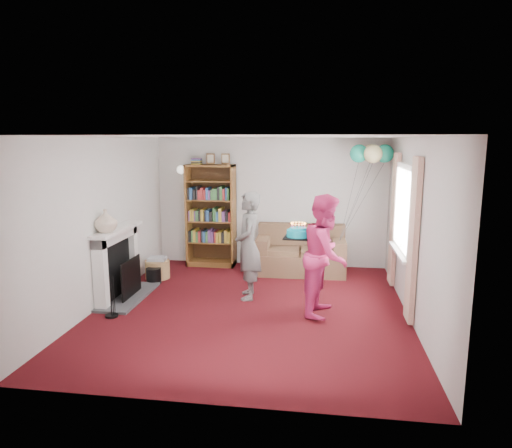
% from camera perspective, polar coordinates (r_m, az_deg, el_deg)
% --- Properties ---
extents(ground, '(5.00, 5.00, 0.00)m').
position_cam_1_polar(ground, '(6.85, -0.64, -10.55)').
color(ground, '#370809').
rests_on(ground, ground).
extents(wall_back, '(4.50, 0.02, 2.50)m').
position_cam_1_polar(wall_back, '(8.96, 1.80, 2.74)').
color(wall_back, silver).
rests_on(wall_back, ground).
extents(wall_left, '(0.02, 5.00, 2.50)m').
position_cam_1_polar(wall_left, '(7.20, -18.73, 0.27)').
color(wall_left, silver).
rests_on(wall_left, ground).
extents(wall_right, '(0.02, 5.00, 2.50)m').
position_cam_1_polar(wall_right, '(6.56, 19.26, -0.73)').
color(wall_right, silver).
rests_on(wall_right, ground).
extents(ceiling, '(4.50, 5.00, 0.01)m').
position_cam_1_polar(ceiling, '(6.39, -0.68, 10.90)').
color(ceiling, white).
rests_on(ceiling, wall_back).
extents(fireplace, '(0.55, 1.80, 1.12)m').
position_cam_1_polar(fireplace, '(7.45, -16.55, -5.10)').
color(fireplace, '#3F3F42').
rests_on(fireplace, ground).
extents(window_bay, '(0.14, 2.02, 2.20)m').
position_cam_1_polar(window_bay, '(7.13, 17.90, -0.16)').
color(window_bay, white).
rests_on(window_bay, ground).
extents(wall_sconce, '(0.16, 0.23, 0.16)m').
position_cam_1_polar(wall_sconce, '(9.12, -9.35, 6.72)').
color(wall_sconce, gold).
rests_on(wall_sconce, ground).
extents(bookcase, '(0.94, 0.42, 2.20)m').
position_cam_1_polar(bookcase, '(9.00, -5.61, 0.94)').
color(bookcase, '#472B14').
rests_on(bookcase, ground).
extents(sofa, '(1.65, 0.87, 0.87)m').
position_cam_1_polar(sofa, '(8.66, 5.59, -3.80)').
color(sofa, brown).
rests_on(sofa, ground).
extents(wicker_basket, '(0.44, 0.44, 0.39)m').
position_cam_1_polar(wicker_basket, '(8.43, -12.22, -5.46)').
color(wicker_basket, olive).
rests_on(wicker_basket, ground).
extents(person_striped, '(0.50, 0.67, 1.68)m').
position_cam_1_polar(person_striped, '(7.08, -0.97, -2.71)').
color(person_striped, black).
rests_on(person_striped, ground).
extents(person_magenta, '(0.81, 0.95, 1.72)m').
position_cam_1_polar(person_magenta, '(6.51, 8.70, -3.84)').
color(person_magenta, '#CD2966').
rests_on(person_magenta, ground).
extents(birthday_cake, '(0.39, 0.39, 0.22)m').
position_cam_1_polar(birthday_cake, '(6.59, 5.27, -1.17)').
color(birthday_cake, black).
rests_on(birthday_cake, ground).
extents(balloons, '(0.90, 0.76, 1.72)m').
position_cam_1_polar(balloons, '(8.33, 14.27, 8.53)').
color(balloons, '#3F3F3F').
rests_on(balloons, ground).
extents(mantel_vase, '(0.33, 0.33, 0.34)m').
position_cam_1_polar(mantel_vase, '(7.00, -18.28, 0.39)').
color(mantel_vase, beige).
rests_on(mantel_vase, fireplace).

